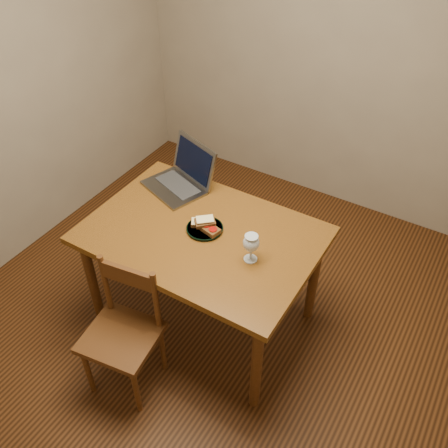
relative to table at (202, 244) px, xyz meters
The scene contains 10 objects.
floor 0.67m from the table, 37.33° to the left, with size 3.20×3.20×0.02m, color black.
back_wall 1.79m from the table, 87.22° to the left, with size 3.20×0.02×2.60m, color gray.
table is the anchor object (origin of this frame).
chair 0.64m from the table, 102.50° to the right, with size 0.43×0.42×0.41m.
plate 0.10m from the table, 85.80° to the left, with size 0.21×0.21×0.02m, color black.
sandwich_cheese 0.13m from the table, 131.74° to the left, with size 0.10×0.06×0.03m, color #381E0C, non-canonical shape.
sandwich_tomato 0.13m from the table, 22.05° to the left, with size 0.12×0.07×0.04m, color #381E0C, non-canonical shape.
sandwich_top 0.15m from the table, 86.46° to the left, with size 0.11×0.07×0.03m, color #381E0C, non-canonical shape.
milk_glass 0.38m from the table, ahead, with size 0.09×0.09×0.17m, color white, non-canonical shape.
laptop 0.50m from the table, 137.19° to the left, with size 0.46×0.44×0.27m.
Camera 1 is at (1.12, -1.79, 2.61)m, focal length 40.00 mm.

